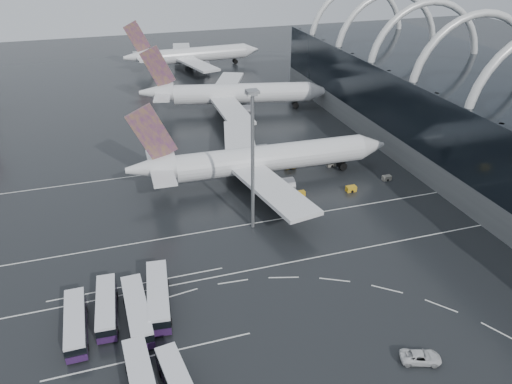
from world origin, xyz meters
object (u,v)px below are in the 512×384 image
object	(u,v)px
airliner_main	(259,160)
floodlight_mast	(253,145)
airliner_gate_c	(191,56)
gse_cart_belly_e	(290,165)
bus_row_near_d	(158,296)
bus_row_near_c	(137,311)
gse_cart_belly_a	(351,189)
bus_row_near_a	(76,323)
gse_cart_belly_d	(387,178)
airliner_gate_b	(232,94)
bus_row_far_b	(142,384)
van_curve_a	(421,357)
gse_cart_belly_c	(301,193)
gse_cart_belly_b	(331,164)
bus_row_near_b	(106,307)

from	to	relation	value
airliner_main	floodlight_mast	distance (m)	22.93
airliner_main	airliner_gate_c	bearing A→B (deg)	88.64
floodlight_mast	gse_cart_belly_e	bearing A→B (deg)	53.92
bus_row_near_d	bus_row_near_c	bearing A→B (deg)	129.44
gse_cart_belly_a	gse_cart_belly_e	world-z (taller)	gse_cart_belly_e
airliner_gate_c	bus_row_near_c	xyz separation A→B (m)	(-36.09, -141.34, -3.09)
bus_row_near_a	gse_cart_belly_d	world-z (taller)	bus_row_near_a
floodlight_mast	gse_cart_belly_a	distance (m)	30.45
airliner_main	airliner_gate_c	size ratio (longest dim) A/B	1.08
gse_cart_belly_d	gse_cart_belly_e	bearing A→B (deg)	145.89
airliner_gate_b	bus_row_far_b	world-z (taller)	airliner_gate_b
gse_cart_belly_a	gse_cart_belly_e	xyz separation A→B (m)	(-8.43, 14.99, 0.08)
gse_cart_belly_a	bus_row_near_c	bearing A→B (deg)	-151.13
van_curve_a	gse_cart_belly_c	xyz separation A→B (m)	(2.23, 47.47, -0.24)
floodlight_mast	gse_cart_belly_b	world-z (taller)	floodlight_mast
bus_row_near_c	gse_cart_belly_d	world-z (taller)	bus_row_near_c
bus_row_near_a	gse_cart_belly_b	distance (m)	70.38
bus_row_near_d	floodlight_mast	xyz separation A→B (m)	(20.33, 17.17, 15.04)
bus_row_far_b	gse_cart_belly_c	size ratio (longest dim) A/B	7.14
bus_row_far_b	van_curve_a	size ratio (longest dim) A/B	2.49
bus_row_near_a	airliner_gate_c	bearing A→B (deg)	-17.77
airliner_gate_c	gse_cart_belly_a	distance (m)	115.39
airliner_gate_b	airliner_main	bearing A→B (deg)	-86.04
airliner_gate_c	van_curve_a	size ratio (longest dim) A/B	10.20
bus_row_far_b	bus_row_near_a	bearing A→B (deg)	26.80
van_curve_a	gse_cart_belly_e	bearing A→B (deg)	14.96
bus_row_near_c	airliner_gate_b	bearing A→B (deg)	-25.42
bus_row_near_b	gse_cart_belly_b	xyz separation A→B (m)	(53.92, 37.22, -1.09)
bus_row_near_a	gse_cart_belly_b	bearing A→B (deg)	-56.11
bus_row_far_b	floodlight_mast	size ratio (longest dim) A/B	0.50
airliner_gate_c	gse_cart_belly_b	distance (m)	102.70
bus_row_near_a	bus_row_near_c	bearing A→B (deg)	-91.32
gse_cart_belly_c	bus_row_near_d	bearing A→B (deg)	-142.50
bus_row_near_a	bus_row_near_b	xyz separation A→B (m)	(4.34, 2.26, -0.03)
bus_row_far_b	van_curve_a	xyz separation A→B (m)	(35.70, -5.81, -1.05)
bus_row_near_a	bus_row_far_b	xyz separation A→B (m)	(7.78, -13.65, 0.12)
airliner_main	gse_cart_belly_d	size ratio (longest dim) A/B	30.37
bus_row_near_a	van_curve_a	size ratio (longest dim) A/B	2.31
van_curve_a	gse_cart_belly_a	bearing A→B (deg)	3.36
bus_row_near_c	airliner_gate_c	bearing A→B (deg)	-15.92
bus_row_near_c	van_curve_a	world-z (taller)	bus_row_near_c
gse_cart_belly_b	gse_cart_belly_d	distance (m)	13.81
airliner_main	floodlight_mast	bearing A→B (deg)	-109.72
airliner_main	bus_row_near_b	bearing A→B (deg)	-133.26
airliner_gate_c	gse_cart_belly_e	bearing A→B (deg)	-90.66
gse_cart_belly_a	gse_cart_belly_d	world-z (taller)	gse_cart_belly_a
airliner_gate_c	bus_row_near_d	world-z (taller)	airliner_gate_c
airliner_main	van_curve_a	bearing A→B (deg)	-84.35
bus_row_near_c	gse_cart_belly_c	distance (m)	46.66
van_curve_a	gse_cart_belly_b	size ratio (longest dim) A/B	2.62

